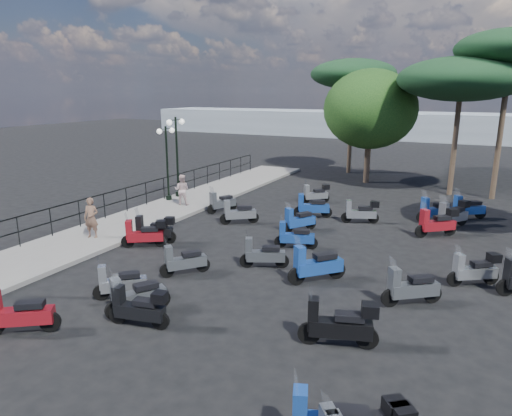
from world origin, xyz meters
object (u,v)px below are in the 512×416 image
at_px(scooter_22, 437,223).
at_px(pine_1, 511,49).
at_px(scooter_8, 136,297).
at_px(lamp_post_1, 167,158).
at_px(scooter_4, 238,213).
at_px(scooter_26, 411,288).
at_px(woman, 91,218).
at_px(scooter_27, 474,270).
at_px(scooter_5, 222,203).
at_px(scooter_16, 361,212).
at_px(scooter_9, 184,261).
at_px(scooter_13, 139,308).
at_px(scooter_23, 453,215).
at_px(pine_0, 462,79).
at_px(lamp_post_2, 177,152).
at_px(scooter_11, 316,194).
at_px(scooter_3, 154,230).
at_px(pine_2, 353,74).
at_px(scooter_14, 263,255).
at_px(scooter_29, 435,211).
at_px(scooter_1, 121,283).
at_px(scooter_20, 339,324).
at_px(scooter_15, 295,237).
at_px(scooter_2, 145,234).
at_px(scooter_17, 312,207).
at_px(scooter_21, 316,265).
at_px(scooter_31, 467,209).
at_px(scooter_10, 299,221).
at_px(pedestrian_far, 182,190).
at_px(scooter_7, 19,315).

relative_size(scooter_22, pine_1, 0.17).
bearing_deg(scooter_8, lamp_post_1, -24.81).
xyz_separation_m(scooter_4, scooter_26, (7.67, -4.62, 0.01)).
distance_m(woman, scooter_27, 13.08).
distance_m(scooter_5, scooter_16, 6.31).
height_order(scooter_9, scooter_13, scooter_13).
xyz_separation_m(scooter_23, pine_0, (-0.57, 6.65, 5.52)).
height_order(lamp_post_2, scooter_13, lamp_post_2).
xyz_separation_m(lamp_post_2, scooter_8, (6.59, -10.91, -2.01)).
xyz_separation_m(scooter_4, scooter_11, (1.69, 5.01, -0.01)).
bearing_deg(scooter_3, scooter_23, -77.43).
distance_m(woman, pine_2, 20.25).
height_order(lamp_post_2, scooter_27, lamp_post_2).
bearing_deg(scooter_5, scooter_8, 133.88).
relative_size(woman, scooter_14, 1.03).
bearing_deg(scooter_29, scooter_1, 112.51).
relative_size(woman, scooter_20, 0.88).
distance_m(woman, scooter_26, 11.48).
relative_size(scooter_15, scooter_20, 0.87).
bearing_deg(scooter_2, scooter_4, -54.03).
relative_size(scooter_2, scooter_15, 0.96).
bearing_deg(scooter_29, scooter_17, 71.53).
relative_size(scooter_15, scooter_22, 1.03).
bearing_deg(scooter_15, pine_1, -47.27).
distance_m(scooter_9, scooter_16, 8.74).
bearing_deg(pine_0, pine_2, 147.45).
bearing_deg(scooter_29, scooter_8, 117.24).
bearing_deg(scooter_21, scooter_13, 100.18).
bearing_deg(scooter_8, scooter_5, -39.57).
distance_m(scooter_1, scooter_15, 6.48).
xyz_separation_m(scooter_16, scooter_29, (2.81, 1.60, 0.01)).
height_order(scooter_4, pine_0, pine_0).
height_order(scooter_2, scooter_14, scooter_2).
bearing_deg(scooter_27, scooter_4, 40.86).
relative_size(lamp_post_1, pine_2, 0.49).
relative_size(woman, scooter_22, 1.04).
relative_size(scooter_27, scooter_31, 0.94).
bearing_deg(scooter_15, scooter_10, -1.37).
xyz_separation_m(scooter_3, scooter_23, (9.73, 7.06, 0.04)).
relative_size(scooter_9, pine_1, 0.15).
xyz_separation_m(scooter_15, scooter_17, (-0.86, 4.17, 0.04)).
bearing_deg(scooter_5, pedestrian_far, 28.32).
height_order(scooter_7, scooter_27, scooter_7).
relative_size(scooter_3, scooter_15, 1.04).
height_order(pedestrian_far, pine_2, pine_2).
xyz_separation_m(scooter_11, pine_1, (7.96, 5.02, 7.00)).
height_order(scooter_5, scooter_14, scooter_5).
relative_size(scooter_3, scooter_31, 1.07).
bearing_deg(pine_0, scooter_3, -123.75).
height_order(scooter_21, pine_2, pine_2).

